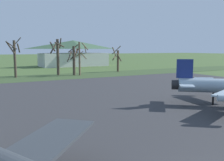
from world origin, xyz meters
TOP-DOWN VIEW (x-y plane):
  - asphalt_apron at (0.00, 15.15)m, footprint 77.01×50.51m
  - grass_verge_strip at (0.00, 46.41)m, footprint 137.01×12.00m
  - bare_tree_left_of_center at (-1.45, 48.85)m, footprint 3.20×3.20m
  - bare_tree_center at (7.84, 49.60)m, footprint 3.08×3.30m
  - bare_tree_right_of_center at (11.17, 47.85)m, footprint 3.24×2.19m
  - bare_tree_far_right at (12.23, 46.39)m, footprint 3.23×3.53m
  - bare_tree_backdrop_extra at (24.33, 50.48)m, footprint 3.17×2.82m
  - visitor_building at (21.98, 77.99)m, footprint 24.26×11.52m

SIDE VIEW (x-z plane):
  - asphalt_apron at x=0.00m, z-range 0.00..0.05m
  - grass_verge_strip at x=0.00m, z-range 0.00..0.06m
  - bare_tree_backdrop_extra at x=24.33m, z-range -0.11..6.87m
  - bare_tree_right_of_center at x=11.17m, z-range 0.18..7.38m
  - bare_tree_far_right at x=12.23m, z-range 0.50..8.14m
  - visitor_building at x=21.98m, z-range -0.03..9.12m
  - bare_tree_left_of_center at x=-1.45m, z-range 0.28..8.81m
  - bare_tree_center at x=7.84m, z-range 0.51..9.06m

